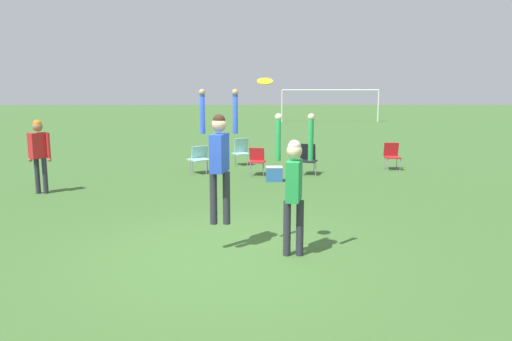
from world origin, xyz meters
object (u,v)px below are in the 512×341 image
object	(u,v)px
person_defending	(294,181)
camping_chair_3	(241,150)
person_jumping	(219,153)
camping_chair_4	(199,157)
person_spectator_near	(39,149)
cooler_box	(274,174)
frisbee	(265,81)
camping_chair_0	(392,154)
camping_chair_1	(308,157)
camping_chair_2	(257,159)

from	to	relation	value
person_defending	camping_chair_3	bearing A→B (deg)	-160.88
camping_chair_3	person_jumping	bearing A→B (deg)	61.79
camping_chair_3	camping_chair_4	distance (m)	2.05
person_jumping	person_spectator_near	xyz separation A→B (m)	(-4.71, 4.42, -0.48)
person_spectator_near	cooler_box	world-z (taller)	person_spectator_near
camping_chair_3	cooler_box	xyz separation A→B (m)	(0.97, -3.00, -0.29)
camping_chair_3	cooler_box	distance (m)	3.17
frisbee	cooler_box	size ratio (longest dim) A/B	0.52
camping_chair_0	camping_chair_4	distance (m)	6.14
person_defending	camping_chair_1	bearing A→B (deg)	-175.33
camping_chair_0	camping_chair_1	bearing A→B (deg)	19.53
camping_chair_0	person_spectator_near	distance (m)	10.39
person_jumping	cooler_box	bearing A→B (deg)	1.92
camping_chair_1	person_jumping	bearing A→B (deg)	89.91
person_jumping	camping_chair_0	bearing A→B (deg)	-19.50
person_defending	camping_chair_0	world-z (taller)	person_defending
person_jumping	camping_chair_2	xyz separation A→B (m)	(0.71, 6.95, -1.12)
person_jumping	camping_chair_2	world-z (taller)	person_jumping
person_defending	frisbee	size ratio (longest dim) A/B	9.19
person_jumping	frisbee	distance (m)	1.35
person_jumping	camping_chair_4	distance (m)	7.49
frisbee	camping_chair_4	distance (m)	7.98
camping_chair_4	cooler_box	xyz separation A→B (m)	(2.24, -1.39, -0.28)
camping_chair_1	camping_chair_3	xyz separation A→B (m)	(-2.05, 1.90, -0.03)
person_defending	person_jumping	bearing A→B (deg)	-90.00
camping_chair_3	camping_chair_0	bearing A→B (deg)	140.94
person_defending	camping_chair_1	distance (m)	7.42
camping_chair_0	person_spectator_near	xyz separation A→B (m)	(-9.77, -3.47, 0.63)
cooler_box	camping_chair_2	bearing A→B (deg)	115.01
camping_chair_3	camping_chair_2	bearing A→B (deg)	77.21
person_jumping	camping_chair_4	bearing A→B (deg)	21.37
camping_chair_1	person_spectator_near	size ratio (longest dim) A/B	0.50
camping_chair_3	cooler_box	bearing A→B (deg)	81.08
camping_chair_0	cooler_box	bearing A→B (deg)	29.22
camping_chair_2	person_jumping	bearing A→B (deg)	98.41
camping_chair_1	cooler_box	size ratio (longest dim) A/B	1.96
camping_chair_2	camping_chair_3	distance (m)	2.05
cooler_box	camping_chair_1	bearing A→B (deg)	45.33
frisbee	camping_chair_1	size ratio (longest dim) A/B	0.27
camping_chair_0	camping_chair_2	bearing A→B (deg)	14.67
person_spectator_near	camping_chair_4	bearing A→B (deg)	-10.73
person_defending	camping_chair_2	distance (m)	7.28
camping_chair_0	camping_chair_1	xyz separation A→B (m)	(-2.80, -0.85, 0.03)
camping_chair_3	cooler_box	size ratio (longest dim) A/B	1.90
person_jumping	frisbee	xyz separation A→B (m)	(0.72, -0.12, 1.13)
person_jumping	cooler_box	xyz separation A→B (m)	(1.18, 5.94, -1.40)
person_jumping	camping_chair_2	bearing A→B (deg)	7.35
camping_chair_1	person_spectator_near	xyz separation A→B (m)	(-6.97, -2.62, 0.59)
person_jumping	camping_chair_0	world-z (taller)	person_jumping
person_jumping	camping_chair_4	xyz separation A→B (m)	(-1.05, 7.33, -1.11)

